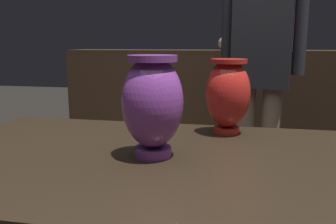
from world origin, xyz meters
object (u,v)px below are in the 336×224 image
object	(u,v)px
shelf_vase_right	(293,32)
visitor_center_back	(261,61)
vase_centerpiece	(152,102)
shelf_vase_center	(225,42)
vase_tall_behind	(228,93)

from	to	relation	value
shelf_vase_right	visitor_center_back	bearing A→B (deg)	-108.47
vase_centerpiece	shelf_vase_right	bearing A→B (deg)	75.10
shelf_vase_center	vase_tall_behind	bearing A→B (deg)	-87.50
vase_tall_behind	shelf_vase_center	distance (m)	1.95
vase_centerpiece	visitor_center_back	world-z (taller)	visitor_center_back
shelf_vase_right	shelf_vase_center	size ratio (longest dim) A/B	1.34
vase_centerpiece	vase_tall_behind	xyz separation A→B (m)	(0.15, 0.24, -0.01)
shelf_vase_center	visitor_center_back	world-z (taller)	visitor_center_back
vase_centerpiece	vase_tall_behind	size ratio (longest dim) A/B	1.08
vase_centerpiece	shelf_vase_right	world-z (taller)	shelf_vase_right
vase_centerpiece	shelf_vase_right	distance (m)	2.29
vase_tall_behind	visitor_center_back	distance (m)	1.14
vase_centerpiece	shelf_vase_center	bearing A→B (deg)	88.22
shelf_vase_center	visitor_center_back	xyz separation A→B (m)	(0.24, -0.81, -0.11)
shelf_vase_center	visitor_center_back	distance (m)	0.85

